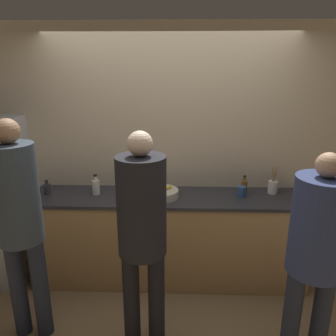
{
  "coord_description": "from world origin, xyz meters",
  "views": [
    {
      "loc": [
        0.1,
        -2.72,
        2.15
      ],
      "look_at": [
        0.0,
        0.14,
        1.29
      ],
      "focal_mm": 35.0,
      "sensor_mm": 36.0,
      "label": 1
    }
  ],
  "objects_px": {
    "person_center": "(142,226)",
    "bottle_dark": "(47,189)",
    "person_left": "(19,215)",
    "person_right": "(317,244)",
    "utensil_crock": "(273,186)",
    "fruit_bowl": "(161,193)",
    "bottle_amber": "(244,186)",
    "bottle_clear": "(96,187)",
    "cup_blue": "(241,191)"
  },
  "relations": [
    {
      "from": "bottle_clear",
      "to": "bottle_amber",
      "type": "bearing_deg",
      "value": 3.1
    },
    {
      "from": "person_left",
      "to": "bottle_clear",
      "type": "relative_size",
      "value": 8.7
    },
    {
      "from": "utensil_crock",
      "to": "bottle_amber",
      "type": "relative_size",
      "value": 1.49
    },
    {
      "from": "utensil_crock",
      "to": "bottle_dark",
      "type": "distance_m",
      "value": 2.29
    },
    {
      "from": "bottle_amber",
      "to": "cup_blue",
      "type": "distance_m",
      "value": 0.1
    },
    {
      "from": "fruit_bowl",
      "to": "utensil_crock",
      "type": "distance_m",
      "value": 1.14
    },
    {
      "from": "utensil_crock",
      "to": "bottle_amber",
      "type": "bearing_deg",
      "value": -177.82
    },
    {
      "from": "bottle_amber",
      "to": "person_right",
      "type": "bearing_deg",
      "value": -75.47
    },
    {
      "from": "person_center",
      "to": "bottle_clear",
      "type": "relative_size",
      "value": 8.38
    },
    {
      "from": "utensil_crock",
      "to": "fruit_bowl",
      "type": "bearing_deg",
      "value": -172.64
    },
    {
      "from": "bottle_amber",
      "to": "utensil_crock",
      "type": "bearing_deg",
      "value": 2.18
    },
    {
      "from": "fruit_bowl",
      "to": "bottle_dark",
      "type": "height_order",
      "value": "bottle_dark"
    },
    {
      "from": "bottle_dark",
      "to": "cup_blue",
      "type": "bearing_deg",
      "value": 0.04
    },
    {
      "from": "bottle_dark",
      "to": "bottle_clear",
      "type": "xyz_separation_m",
      "value": [
        0.5,
        0.01,
        0.03
      ]
    },
    {
      "from": "fruit_bowl",
      "to": "cup_blue",
      "type": "xyz_separation_m",
      "value": [
        0.8,
        0.05,
        0.01
      ]
    },
    {
      "from": "utensil_crock",
      "to": "bottle_clear",
      "type": "xyz_separation_m",
      "value": [
        -1.79,
        -0.09,
        0.01
      ]
    },
    {
      "from": "person_right",
      "to": "utensil_crock",
      "type": "xyz_separation_m",
      "value": [
        0.0,
        1.13,
        0.01
      ]
    },
    {
      "from": "bottle_clear",
      "to": "cup_blue",
      "type": "xyz_separation_m",
      "value": [
        1.46,
        -0.01,
        -0.03
      ]
    },
    {
      "from": "person_center",
      "to": "utensil_crock",
      "type": "relative_size",
      "value": 6.26
    },
    {
      "from": "fruit_bowl",
      "to": "bottle_clear",
      "type": "xyz_separation_m",
      "value": [
        -0.66,
        0.05,
        0.04
      ]
    },
    {
      "from": "person_right",
      "to": "person_center",
      "type": "bearing_deg",
      "value": 174.41
    },
    {
      "from": "person_right",
      "to": "utensil_crock",
      "type": "relative_size",
      "value": 5.87
    },
    {
      "from": "fruit_bowl",
      "to": "bottle_amber",
      "type": "distance_m",
      "value": 0.85
    },
    {
      "from": "person_right",
      "to": "bottle_amber",
      "type": "distance_m",
      "value": 1.16
    },
    {
      "from": "person_left",
      "to": "person_right",
      "type": "relative_size",
      "value": 1.11
    },
    {
      "from": "bottle_dark",
      "to": "bottle_amber",
      "type": "xyz_separation_m",
      "value": [
        2.0,
        0.09,
        0.02
      ]
    },
    {
      "from": "utensil_crock",
      "to": "bottle_amber",
      "type": "height_order",
      "value": "utensil_crock"
    },
    {
      "from": "person_left",
      "to": "person_center",
      "type": "xyz_separation_m",
      "value": [
        0.95,
        -0.08,
        -0.03
      ]
    },
    {
      "from": "cup_blue",
      "to": "utensil_crock",
      "type": "bearing_deg",
      "value": 16.39
    },
    {
      "from": "person_left",
      "to": "bottle_amber",
      "type": "relative_size",
      "value": 9.69
    },
    {
      "from": "person_left",
      "to": "bottle_dark",
      "type": "xyz_separation_m",
      "value": [
        -0.12,
        0.83,
        -0.09
      ]
    },
    {
      "from": "person_center",
      "to": "bottle_clear",
      "type": "height_order",
      "value": "person_center"
    },
    {
      "from": "person_left",
      "to": "bottle_amber",
      "type": "distance_m",
      "value": 2.09
    },
    {
      "from": "person_left",
      "to": "fruit_bowl",
      "type": "xyz_separation_m",
      "value": [
        1.04,
        0.78,
        -0.11
      ]
    },
    {
      "from": "person_center",
      "to": "utensil_crock",
      "type": "xyz_separation_m",
      "value": [
        1.22,
        1.01,
        -0.05
      ]
    },
    {
      "from": "person_right",
      "to": "bottle_clear",
      "type": "height_order",
      "value": "person_right"
    },
    {
      "from": "person_center",
      "to": "bottle_amber",
      "type": "xyz_separation_m",
      "value": [
        0.93,
        1.0,
        -0.05
      ]
    },
    {
      "from": "person_left",
      "to": "bottle_clear",
      "type": "bearing_deg",
      "value": 65.53
    },
    {
      "from": "utensil_crock",
      "to": "person_left",
      "type": "bearing_deg",
      "value": -156.88
    },
    {
      "from": "bottle_clear",
      "to": "cup_blue",
      "type": "distance_m",
      "value": 1.46
    },
    {
      "from": "bottle_amber",
      "to": "person_left",
      "type": "bearing_deg",
      "value": -154.01
    },
    {
      "from": "person_left",
      "to": "bottle_dark",
      "type": "distance_m",
      "value": 0.84
    },
    {
      "from": "person_center",
      "to": "bottle_dark",
      "type": "relative_size",
      "value": 12.36
    },
    {
      "from": "person_right",
      "to": "utensil_crock",
      "type": "bearing_deg",
      "value": 89.89
    },
    {
      "from": "person_left",
      "to": "person_right",
      "type": "xyz_separation_m",
      "value": [
        2.17,
        -0.2,
        -0.08
      ]
    },
    {
      "from": "fruit_bowl",
      "to": "bottle_amber",
      "type": "relative_size",
      "value": 1.84
    },
    {
      "from": "utensil_crock",
      "to": "bottle_amber",
      "type": "xyz_separation_m",
      "value": [
        -0.29,
        -0.01,
        0.0
      ]
    },
    {
      "from": "person_right",
      "to": "cup_blue",
      "type": "height_order",
      "value": "person_right"
    },
    {
      "from": "person_left",
      "to": "person_right",
      "type": "distance_m",
      "value": 2.18
    },
    {
      "from": "fruit_bowl",
      "to": "cup_blue",
      "type": "relative_size",
      "value": 3.34
    }
  ]
}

